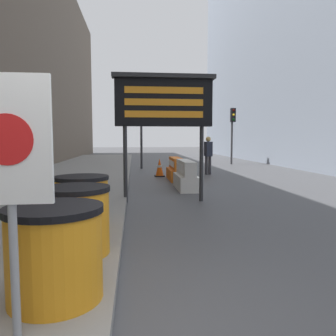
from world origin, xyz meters
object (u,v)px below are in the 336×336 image
warning_sign (9,160)px  jersey_barrier_orange_near (176,170)px  message_board (164,103)px  jersey_barrier_white (186,176)px  pedestrian_worker (208,152)px  barrel_drum_foreground (55,252)px  barrel_drum_back (82,202)px  traffic_light_far_side (233,124)px  traffic_light_near_curb (141,111)px  traffic_cone_near (160,168)px  barrel_drum_middle (76,220)px

warning_sign → jersey_barrier_orange_near: (2.47, 10.12, -1.06)m
message_board → jersey_barrier_white: (0.88, 2.02, -2.06)m
pedestrian_worker → message_board: bearing=-27.9°
barrel_drum_foreground → pedestrian_worker: bearing=70.6°
barrel_drum_back → traffic_light_far_side: size_ratio=0.25×
message_board → traffic_light_far_side: traffic_light_far_side is taller
barrel_drum_back → pedestrian_worker: bearing=65.3°
barrel_drum_back → message_board: 3.73m
warning_sign → traffic_light_near_curb: size_ratio=0.45×
barrel_drum_foreground → traffic_light_far_side: size_ratio=0.25×
barrel_drum_foreground → message_board: message_board is taller
jersey_barrier_white → traffic_light_near_curb: (-1.22, 7.19, 2.63)m
message_board → traffic_cone_near: size_ratio=4.14×
message_board → jersey_barrier_orange_near: message_board is taller
message_board → jersey_barrier_orange_near: (0.88, 4.36, -2.08)m
barrel_drum_foreground → message_board: bearing=74.3°
jersey_barrier_white → jersey_barrier_orange_near: bearing=90.0°
barrel_drum_foreground → barrel_drum_back: same height
barrel_drum_back → traffic_light_near_curb: 12.32m
traffic_light_near_curb → traffic_light_far_side: size_ratio=1.21×
barrel_drum_foreground → jersey_barrier_white: bearing=72.0°
barrel_drum_foreground → jersey_barrier_orange_near: size_ratio=0.46×
warning_sign → traffic_cone_near: bearing=80.4°
traffic_light_far_side → barrel_drum_back: bearing=-115.5°
traffic_light_far_side → pedestrian_worker: 6.39m
barrel_drum_foreground → pedestrian_worker: (3.99, 11.29, 0.42)m
warning_sign → traffic_light_far_side: 18.79m
barrel_drum_middle → jersey_barrier_white: bearing=68.6°
barrel_drum_middle → warning_sign: (-0.12, -1.78, 0.87)m
traffic_light_near_curb → traffic_light_far_side: bearing=23.6°
warning_sign → jersey_barrier_orange_near: 10.47m
jersey_barrier_white → traffic_cone_near: 3.58m
traffic_light_far_side → traffic_light_near_curb: bearing=-156.4°
traffic_light_near_curb → pedestrian_worker: traffic_light_near_curb is taller
barrel_drum_back → warning_sign: size_ratio=0.46×
warning_sign → barrel_drum_middle: bearing=86.2°
jersey_barrier_white → traffic_light_near_curb: traffic_light_near_curb is taller
traffic_light_far_side → message_board: bearing=-114.5°
jersey_barrier_orange_near → traffic_cone_near: size_ratio=2.46×
traffic_light_far_side → pedestrian_worker: traffic_light_far_side is taller
traffic_cone_near → traffic_light_far_side: bearing=50.8°
pedestrian_worker → warning_sign: bearing=-24.6°
warning_sign → traffic_light_far_side: (6.92, 17.44, 1.08)m
barrel_drum_back → jersey_barrier_white: (2.46, 4.83, -0.17)m
traffic_cone_near → pedestrian_worker: bearing=14.7°
traffic_cone_near → traffic_light_far_side: 8.19m
pedestrian_worker → traffic_cone_near: bearing=-80.7°
traffic_cone_near → traffic_light_far_side: traffic_light_far_side is taller
message_board → traffic_light_near_curb: bearing=92.1°
jersey_barrier_white → traffic_light_far_side: size_ratio=0.53×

